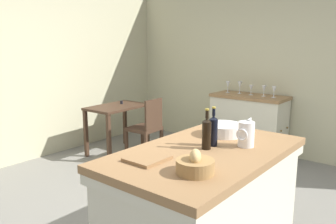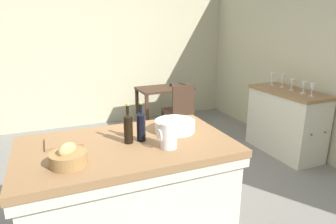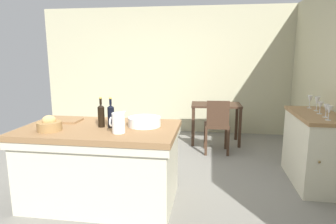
{
  "view_description": "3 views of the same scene",
  "coord_description": "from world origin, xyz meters",
  "px_view_note": "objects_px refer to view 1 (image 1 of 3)",
  "views": [
    {
      "loc": [
        -2.42,
        -2.03,
        1.69
      ],
      "look_at": [
        0.37,
        0.24,
        0.96
      ],
      "focal_mm": 36.6,
      "sensor_mm": 36.0,
      "label": 1
    },
    {
      "loc": [
        -0.77,
        -2.77,
        1.78
      ],
      "look_at": [
        0.44,
        0.16,
        0.83
      ],
      "focal_mm": 31.31,
      "sensor_mm": 36.0,
      "label": 2
    },
    {
      "loc": [
        0.94,
        -3.57,
        1.64
      ],
      "look_at": [
        0.37,
        0.32,
        0.86
      ],
      "focal_mm": 31.11,
      "sensor_mm": 36.0,
      "label": 3
    }
  ],
  "objects_px": {
    "cutting_board": "(147,158)",
    "wine_bottle_amber": "(207,133)",
    "wine_bottle_dark": "(213,130)",
    "wine_glass_left": "(264,89)",
    "wine_glass_right": "(240,85)",
    "wash_bowl": "(224,129)",
    "wine_glass_far_left": "(274,90)",
    "side_cabinet": "(248,125)",
    "island_table": "(205,197)",
    "pitcher": "(246,134)",
    "wine_glass_middle": "(251,88)",
    "wine_glass_far_right": "(228,85)",
    "wooden_chair": "(147,127)",
    "bread_basket": "(195,165)",
    "writing_desk": "(117,113)"
  },
  "relations": [
    {
      "from": "cutting_board",
      "to": "wine_bottle_amber",
      "type": "distance_m",
      "value": 0.53
    },
    {
      "from": "wine_bottle_dark",
      "to": "wine_bottle_amber",
      "type": "height_order",
      "value": "wine_bottle_amber"
    },
    {
      "from": "wine_glass_left",
      "to": "wine_glass_right",
      "type": "xyz_separation_m",
      "value": [
        0.03,
        0.41,
        0.02
      ]
    },
    {
      "from": "wash_bowl",
      "to": "wine_glass_far_left",
      "type": "relative_size",
      "value": 2.17
    },
    {
      "from": "side_cabinet",
      "to": "wash_bowl",
      "type": "relative_size",
      "value": 3.13
    },
    {
      "from": "island_table",
      "to": "pitcher",
      "type": "distance_m",
      "value": 0.61
    },
    {
      "from": "pitcher",
      "to": "wine_bottle_amber",
      "type": "height_order",
      "value": "wine_bottle_amber"
    },
    {
      "from": "cutting_board",
      "to": "wine_glass_middle",
      "type": "relative_size",
      "value": 1.86
    },
    {
      "from": "wine_bottle_amber",
      "to": "wine_glass_far_left",
      "type": "relative_size",
      "value": 1.96
    },
    {
      "from": "island_table",
      "to": "wine_glass_far_left",
      "type": "xyz_separation_m",
      "value": [
        2.5,
        0.48,
        0.56
      ]
    },
    {
      "from": "pitcher",
      "to": "wine_glass_far_right",
      "type": "bearing_deg",
      "value": 32.59
    },
    {
      "from": "pitcher",
      "to": "cutting_board",
      "type": "distance_m",
      "value": 0.85
    },
    {
      "from": "wooden_chair",
      "to": "wine_bottle_amber",
      "type": "bearing_deg",
      "value": -125.21
    },
    {
      "from": "bread_basket",
      "to": "wine_bottle_amber",
      "type": "bearing_deg",
      "value": 25.17
    },
    {
      "from": "writing_desk",
      "to": "cutting_board",
      "type": "distance_m",
      "value": 2.86
    },
    {
      "from": "writing_desk",
      "to": "wine_bottle_amber",
      "type": "distance_m",
      "value": 2.77
    },
    {
      "from": "wash_bowl",
      "to": "bread_basket",
      "type": "distance_m",
      "value": 0.99
    },
    {
      "from": "side_cabinet",
      "to": "wine_bottle_dark",
      "type": "bearing_deg",
      "value": -160.57
    },
    {
      "from": "wine_bottle_dark",
      "to": "island_table",
      "type": "bearing_deg",
      "value": -173.87
    },
    {
      "from": "island_table",
      "to": "cutting_board",
      "type": "distance_m",
      "value": 0.65
    },
    {
      "from": "cutting_board",
      "to": "wine_glass_middle",
      "type": "xyz_separation_m",
      "value": [
        3.0,
        0.66,
        0.14
      ]
    },
    {
      "from": "writing_desk",
      "to": "wine_glass_left",
      "type": "xyz_separation_m",
      "value": [
        1.24,
        -1.79,
        0.4
      ]
    },
    {
      "from": "pitcher",
      "to": "bread_basket",
      "type": "height_order",
      "value": "pitcher"
    },
    {
      "from": "wash_bowl",
      "to": "wine_glass_middle",
      "type": "relative_size",
      "value": 2.38
    },
    {
      "from": "wine_glass_far_right",
      "to": "wine_glass_left",
      "type": "bearing_deg",
      "value": -90.33
    },
    {
      "from": "wine_bottle_amber",
      "to": "wine_glass_right",
      "type": "height_order",
      "value": "wine_bottle_amber"
    },
    {
      "from": "writing_desk",
      "to": "wooden_chair",
      "type": "height_order",
      "value": "wooden_chair"
    },
    {
      "from": "cutting_board",
      "to": "wine_glass_left",
      "type": "height_order",
      "value": "wine_glass_left"
    },
    {
      "from": "bread_basket",
      "to": "cutting_board",
      "type": "xyz_separation_m",
      "value": [
        -0.01,
        0.41,
        -0.04
      ]
    },
    {
      "from": "cutting_board",
      "to": "wine_glass_far_right",
      "type": "height_order",
      "value": "wine_glass_far_right"
    },
    {
      "from": "cutting_board",
      "to": "wine_bottle_dark",
      "type": "height_order",
      "value": "wine_bottle_dark"
    },
    {
      "from": "wine_bottle_dark",
      "to": "wine_glass_middle",
      "type": "bearing_deg",
      "value": 19.13
    },
    {
      "from": "writing_desk",
      "to": "pitcher",
      "type": "height_order",
      "value": "pitcher"
    },
    {
      "from": "wine_glass_middle",
      "to": "wine_glass_far_right",
      "type": "relative_size",
      "value": 0.84
    },
    {
      "from": "bread_basket",
      "to": "wine_glass_far_left",
      "type": "height_order",
      "value": "wine_glass_far_left"
    },
    {
      "from": "wine_bottle_dark",
      "to": "wine_bottle_amber",
      "type": "relative_size",
      "value": 1.0
    },
    {
      "from": "wine_glass_middle",
      "to": "cutting_board",
      "type": "bearing_deg",
      "value": -167.66
    },
    {
      "from": "island_table",
      "to": "wine_glass_far_right",
      "type": "xyz_separation_m",
      "value": [
        2.53,
        1.24,
        0.57
      ]
    },
    {
      "from": "wine_glass_left",
      "to": "wine_glass_far_right",
      "type": "bearing_deg",
      "value": 89.67
    },
    {
      "from": "side_cabinet",
      "to": "bread_basket",
      "type": "distance_m",
      "value": 3.19
    },
    {
      "from": "wine_glass_left",
      "to": "wine_glass_far_right",
      "type": "relative_size",
      "value": 0.88
    },
    {
      "from": "pitcher",
      "to": "wine_bottle_dark",
      "type": "distance_m",
      "value": 0.26
    },
    {
      "from": "island_table",
      "to": "wine_glass_left",
      "type": "xyz_separation_m",
      "value": [
        2.53,
        0.64,
        0.56
      ]
    },
    {
      "from": "wash_bowl",
      "to": "wine_bottle_dark",
      "type": "bearing_deg",
      "value": -163.52
    },
    {
      "from": "side_cabinet",
      "to": "writing_desk",
      "type": "distance_m",
      "value": 2.0
    },
    {
      "from": "pitcher",
      "to": "wine_glass_right",
      "type": "xyz_separation_m",
      "value": [
        2.28,
        1.25,
        0.07
      ]
    },
    {
      "from": "wine_bottle_amber",
      "to": "wine_glass_far_right",
      "type": "height_order",
      "value": "wine_bottle_amber"
    },
    {
      "from": "side_cabinet",
      "to": "wine_glass_far_left",
      "type": "bearing_deg",
      "value": -91.01
    },
    {
      "from": "pitcher",
      "to": "wine_glass_far_left",
      "type": "distance_m",
      "value": 2.33
    },
    {
      "from": "wine_bottle_dark",
      "to": "wine_glass_far_right",
      "type": "xyz_separation_m",
      "value": [
        2.41,
        1.23,
        0.04
      ]
    }
  ]
}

